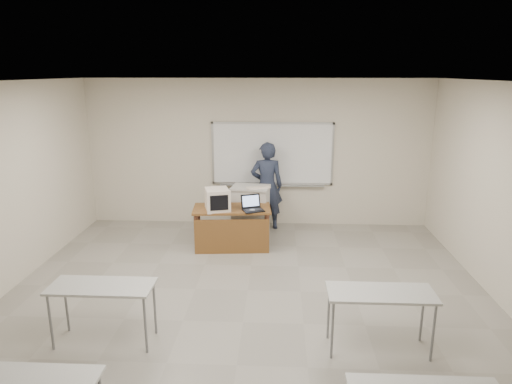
# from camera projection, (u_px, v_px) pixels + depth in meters

# --- Properties ---
(floor) EXTENTS (7.00, 8.00, 0.01)m
(floor) POSITION_uv_depth(u_px,v_px,m) (243.00, 323.00, 5.86)
(floor) COLOR gray
(floor) RESTS_ON ground
(whiteboard) EXTENTS (2.48, 0.10, 1.31)m
(whiteboard) POSITION_uv_depth(u_px,v_px,m) (272.00, 155.00, 9.30)
(whiteboard) COLOR white
(whiteboard) RESTS_ON floor
(student_desks) EXTENTS (4.40, 2.20, 0.73)m
(student_desks) POSITION_uv_depth(u_px,v_px,m) (232.00, 335.00, 4.39)
(student_desks) COLOR #AEAFA8
(student_desks) RESTS_ON floor
(instructor_desk) EXTENTS (1.38, 0.69, 0.75)m
(instructor_desk) POSITION_uv_depth(u_px,v_px,m) (231.00, 221.00, 8.15)
(instructor_desk) COLOR brown
(instructor_desk) RESTS_ON floor
(podium) EXTENTS (0.71, 0.52, 1.00)m
(podium) POSITION_uv_depth(u_px,v_px,m) (251.00, 211.00, 8.83)
(podium) COLOR beige
(podium) RESTS_ON floor
(crt_monitor) EXTENTS (0.41, 0.46, 0.39)m
(crt_monitor) POSITION_uv_depth(u_px,v_px,m) (217.00, 199.00, 8.04)
(crt_monitor) COLOR beige
(crt_monitor) RESTS_ON instructor_desk
(laptop) EXTENTS (0.35, 0.33, 0.26)m
(laptop) POSITION_uv_depth(u_px,v_px,m) (254.00, 207.00, 8.05)
(laptop) COLOR black
(laptop) RESTS_ON instructor_desk
(mouse) EXTENTS (0.11, 0.08, 0.04)m
(mouse) POSITION_uv_depth(u_px,v_px,m) (252.00, 210.00, 7.98)
(mouse) COLOR #9EA2A5
(mouse) RESTS_ON instructor_desk
(keyboard) EXTENTS (0.47, 0.29, 0.02)m
(keyboard) POSITION_uv_depth(u_px,v_px,m) (258.00, 187.00, 8.57)
(keyboard) COLOR beige
(keyboard) RESTS_ON podium
(presenter) EXTENTS (0.69, 0.48, 1.78)m
(presenter) POSITION_uv_depth(u_px,v_px,m) (267.00, 186.00, 9.18)
(presenter) COLOR black
(presenter) RESTS_ON floor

